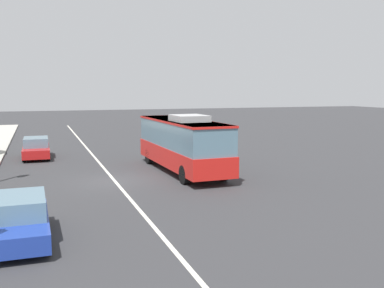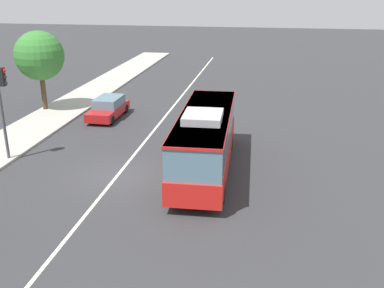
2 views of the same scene
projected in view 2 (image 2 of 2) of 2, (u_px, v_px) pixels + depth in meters
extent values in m
plane|color=#333335|center=(118.00, 175.00, 22.52)|extent=(160.00, 160.00, 0.00)
cube|color=silver|center=(118.00, 175.00, 22.52)|extent=(76.00, 0.16, 0.01)
cube|color=red|center=(205.00, 153.00, 22.77)|extent=(10.08, 2.85, 1.10)
cube|color=slate|center=(205.00, 129.00, 22.31)|extent=(9.88, 2.77, 1.58)
cube|color=red|center=(206.00, 115.00, 22.06)|extent=(9.98, 2.82, 0.12)
cube|color=#B2B2B2|center=(203.00, 117.00, 20.86)|extent=(2.26, 1.88, 0.36)
cylinder|color=black|center=(193.00, 139.00, 26.23)|extent=(1.01, 0.34, 1.00)
cylinder|color=black|center=(230.00, 141.00, 25.95)|extent=(1.01, 0.34, 1.00)
cylinder|color=black|center=(173.00, 189.00, 19.91)|extent=(1.01, 0.34, 1.00)
cylinder|color=black|center=(221.00, 192.00, 19.63)|extent=(1.01, 0.34, 1.00)
cube|color=#B21919|center=(108.00, 111.00, 31.92)|extent=(4.52, 1.84, 0.60)
cube|color=slate|center=(109.00, 102.00, 31.94)|extent=(2.54, 1.68, 0.64)
cylinder|color=black|center=(112.00, 120.00, 30.47)|extent=(0.64, 0.23, 0.64)
cylinder|color=black|center=(90.00, 119.00, 30.74)|extent=(0.64, 0.23, 0.64)
cylinder|color=black|center=(126.00, 109.00, 33.24)|extent=(0.64, 0.23, 0.64)
cylinder|color=black|center=(105.00, 108.00, 33.51)|extent=(0.64, 0.23, 0.64)
cylinder|color=#47474C|center=(2.00, 115.00, 23.59)|extent=(0.16, 0.16, 5.20)
cube|color=black|center=(2.00, 77.00, 22.86)|extent=(0.34, 0.30, 0.96)
sphere|color=red|center=(4.00, 71.00, 22.74)|extent=(0.22, 0.22, 0.22)
sphere|color=#2D2D2D|center=(5.00, 77.00, 22.85)|extent=(0.22, 0.22, 0.22)
sphere|color=#2D2D2D|center=(5.00, 83.00, 22.96)|extent=(0.22, 0.22, 0.22)
cylinder|color=#4C3823|center=(44.00, 92.00, 33.43)|extent=(0.36, 0.36, 2.83)
sphere|color=#387F33|center=(39.00, 56.00, 32.48)|extent=(3.60, 3.60, 3.60)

